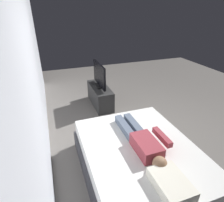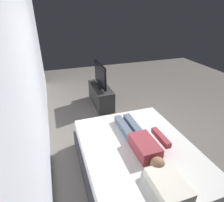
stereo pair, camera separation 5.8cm
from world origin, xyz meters
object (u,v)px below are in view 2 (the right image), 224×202
at_px(bed, 138,162).
at_px(pillow, 168,184).
at_px(person, 141,141).
at_px(tv, 100,76).
at_px(tv_stand, 101,96).
at_px(remote, 160,133).

relative_size(bed, pillow, 4.22).
distance_m(person, tv, 2.38).
bearing_deg(bed, tv_stand, -2.42).
bearing_deg(tv, person, 178.50).
bearing_deg(tv, pillow, 178.12).
height_order(bed, tv_stand, bed).
distance_m(bed, tv_stand, 2.40).
bearing_deg(remote, person, 110.47).
bearing_deg(person, tv, -1.50).
relative_size(remote, tv, 0.17).
height_order(pillow, person, person).
xyz_separation_m(pillow, person, (0.72, -0.04, 0.02)).
distance_m(remote, tv, 2.26).
relative_size(person, tv_stand, 1.15).
distance_m(bed, pillow, 0.77).
bearing_deg(tv_stand, bed, 177.58).
bearing_deg(person, bed, 126.46).
bearing_deg(bed, pillow, 180.00).
bearing_deg(bed, remote, -67.93).
distance_m(pillow, remote, 0.98).
distance_m(remote, tv_stand, 2.27).
xyz_separation_m(bed, tv, (2.40, -0.10, 0.52)).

